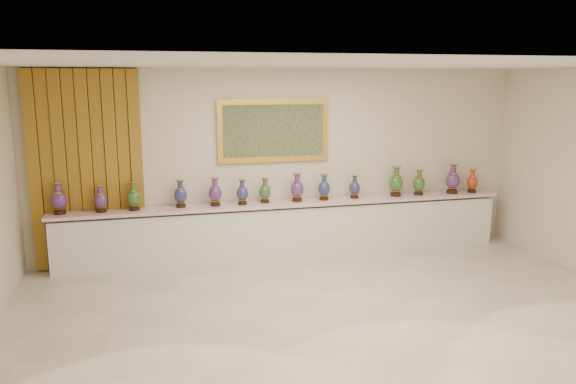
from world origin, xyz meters
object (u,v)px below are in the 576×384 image
object	(u,v)px
vase_1	(101,200)
counter	(288,229)
vase_0	(59,200)
vase_2	(134,197)

from	to	relation	value
vase_1	counter	bearing A→B (deg)	0.62
counter	vase_0	world-z (taller)	vase_0
counter	vase_2	distance (m)	2.47
vase_0	vase_2	xyz separation A→B (m)	(1.05, -0.01, -0.01)
vase_2	counter	bearing A→B (deg)	0.65
vase_0	vase_2	bearing A→B (deg)	-0.67
counter	vase_0	bearing A→B (deg)	-179.76
counter	vase_1	bearing A→B (deg)	-179.38
vase_0	vase_1	bearing A→B (deg)	-1.63
counter	vase_2	bearing A→B (deg)	-179.35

